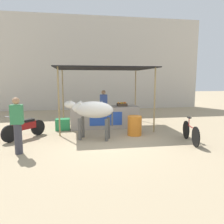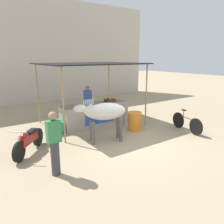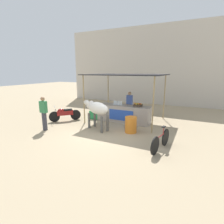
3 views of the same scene
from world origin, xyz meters
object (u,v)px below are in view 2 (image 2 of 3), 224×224
fruit_crate (110,100)px  bicycle_leaning (187,123)px  motorcycle_parked (29,140)px  stall_counter (95,115)px  passerby_on_street (54,143)px  cooler_box (56,128)px  cow (104,113)px  vendor_behind_counter (88,103)px  water_barrel (135,121)px

fruit_crate → bicycle_leaning: (1.80, -2.82, -0.69)m
motorcycle_parked → bicycle_leaning: (5.75, -1.46, -0.08)m
stall_counter → passerby_on_street: passerby_on_street is taller
stall_counter → cooler_box: size_ratio=5.00×
motorcycle_parked → bicycle_leaning: size_ratio=0.85×
cooler_box → cow: 2.19m
cooler_box → motorcycle_parked: motorcycle_parked is taller
vendor_behind_counter → cow: size_ratio=0.90×
cooler_box → cow: cow is taller
vendor_behind_counter → bicycle_leaning: 4.38m
fruit_crate → bicycle_leaning: 3.42m
stall_counter → motorcycle_parked: size_ratio=2.15×
motorcycle_parked → bicycle_leaning: bearing=-14.2°
stall_counter → bicycle_leaning: (2.60, -2.77, -0.13)m
passerby_on_street → stall_counter: bearing=45.7°
fruit_crate → motorcycle_parked: bearing=-161.0°
cooler_box → water_barrel: bearing=-26.3°
cooler_box → motorcycle_parked: 1.80m
stall_counter → water_barrel: size_ratio=3.96×
motorcycle_parked → passerby_on_street: 1.76m
stall_counter → vendor_behind_counter: (0.05, 0.75, 0.37)m
cooler_box → water_barrel: size_ratio=0.79×
vendor_behind_counter → cow: vendor_behind_counter is taller
stall_counter → cow: cow is taller
motorcycle_parked → bicycle_leaning: motorcycle_parked is taller
bicycle_leaning → fruit_crate: bearing=122.5°
fruit_crate → passerby_on_street: passerby_on_street is taller
stall_counter → passerby_on_street: bearing=-134.3°
vendor_behind_counter → cooler_box: bearing=-155.7°
stall_counter → vendor_behind_counter: 0.84m
cooler_box → cow: (1.15, -1.68, 0.79)m
water_barrel → cooler_box: bearing=153.7°
cooler_box → water_barrel: (2.81, -1.39, 0.14)m
fruit_crate → bicycle_leaning: fruit_crate is taller
water_barrel → passerby_on_street: 4.22m
cooler_box → vendor_behind_counter: bearing=24.3°
cooler_box → bicycle_leaning: bearing=-31.1°
cooler_box → bicycle_leaning: size_ratio=0.37×
water_barrel → cow: size_ratio=0.41×
cooler_box → water_barrel: water_barrel is taller
vendor_behind_counter → bicycle_leaning: vendor_behind_counter is taller
motorcycle_parked → passerby_on_street: bearing=-82.8°
fruit_crate → vendor_behind_counter: vendor_behind_counter is taller
cooler_box → cow: bearing=-55.6°
stall_counter → cow: size_ratio=1.64×
stall_counter → vendor_behind_counter: size_ratio=1.82×
fruit_crate → vendor_behind_counter: size_ratio=0.27×
vendor_behind_counter → motorcycle_parked: size_ratio=1.18×
vendor_behind_counter → water_barrel: vendor_behind_counter is taller
water_barrel → bicycle_leaning: bearing=-38.3°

